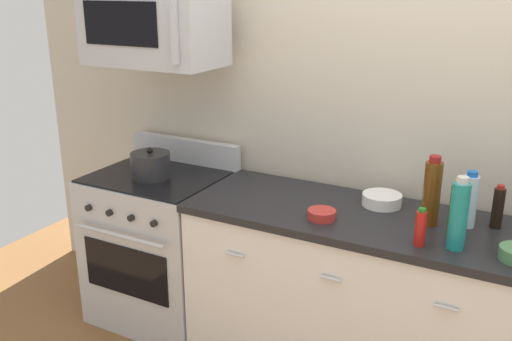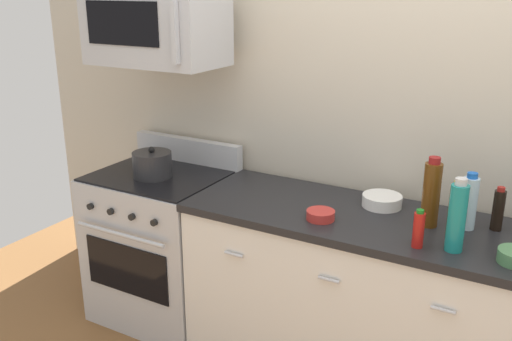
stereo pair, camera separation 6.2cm
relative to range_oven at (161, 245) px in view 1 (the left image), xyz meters
name	(u,v)px [view 1 (the left image)]	position (x,y,z in m)	size (l,w,h in m)	color
back_wall	(436,115)	(1.46, 0.41, 0.88)	(5.26, 0.10, 2.70)	beige
counter_unit	(400,309)	(1.46, 0.00, -0.01)	(2.17, 0.66, 0.92)	silver
range_oven	(161,245)	(0.00, 0.00, 0.00)	(0.76, 0.69, 1.07)	#B7BABF
microwave	(154,28)	(0.00, 0.04, 1.28)	(0.74, 0.44, 0.40)	#B7BABF
bottle_hot_sauce_red	(421,228)	(1.56, -0.21, 0.53)	(0.05, 0.05, 0.17)	#B21914
bottle_soy_sauce_dark	(498,208)	(1.82, 0.14, 0.55)	(0.05, 0.05, 0.20)	black
bottle_sparkling_teal	(459,215)	(1.70, -0.17, 0.60)	(0.07, 0.07, 0.32)	#197F7A
bottle_water_clear	(469,200)	(1.70, 0.09, 0.58)	(0.07, 0.07, 0.27)	silver
bottle_olive_oil	(457,210)	(1.67, -0.06, 0.58)	(0.07, 0.07, 0.27)	#385114
bottle_wine_amber	(432,192)	(1.54, 0.04, 0.61)	(0.08, 0.08, 0.33)	#59330F
bowl_white_ceramic	(382,199)	(1.28, 0.16, 0.48)	(0.20, 0.20, 0.06)	white
bowl_red_small	(322,214)	(1.08, -0.14, 0.47)	(0.13, 0.13, 0.04)	#B72D28
stockpot	(151,165)	(0.00, -0.05, 0.53)	(0.22, 0.22, 0.18)	#262628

